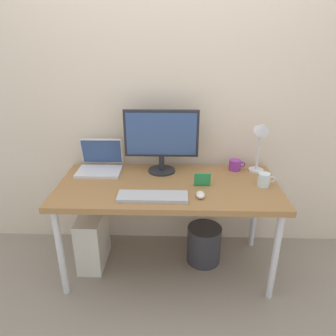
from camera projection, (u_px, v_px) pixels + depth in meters
The scene contains 13 objects.
ground_plane at pixel (168, 266), 2.42m from camera, with size 6.00×6.00×0.00m, color gray.
back_wall at pixel (170, 87), 2.28m from camera, with size 4.40×0.04×2.60m, color beige.
desk at pixel (168, 192), 2.17m from camera, with size 1.51×0.70×0.70m.
monitor at pixel (161, 138), 2.24m from camera, with size 0.54×0.20×0.47m.
laptop at pixel (100, 163), 2.35m from camera, with size 0.32×0.26×0.23m.
desk_lamp at pixel (261, 135), 2.21m from camera, with size 0.11×0.16×0.41m.
keyboard at pixel (153, 197), 1.95m from camera, with size 0.44×0.14×0.02m, color #B2B2B7.
mouse at pixel (200, 195), 1.96m from camera, with size 0.06×0.09×0.03m, color silver.
coffee_mug at pixel (235, 165), 2.35m from camera, with size 0.12×0.09×0.08m.
glass_cup at pixel (264, 180), 2.10m from camera, with size 0.12×0.08×0.09m.
photo_frame at pixel (202, 179), 2.10m from camera, with size 0.11×0.02×0.09m, color #268C4C.
computer_tower at pixel (93, 239), 2.39m from camera, with size 0.18×0.36×0.42m, color silver.
wastebasket at pixel (204, 244), 2.42m from camera, with size 0.26×0.26×0.30m, color #333338.
Camera 1 is at (0.06, -1.93, 1.64)m, focal length 33.34 mm.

